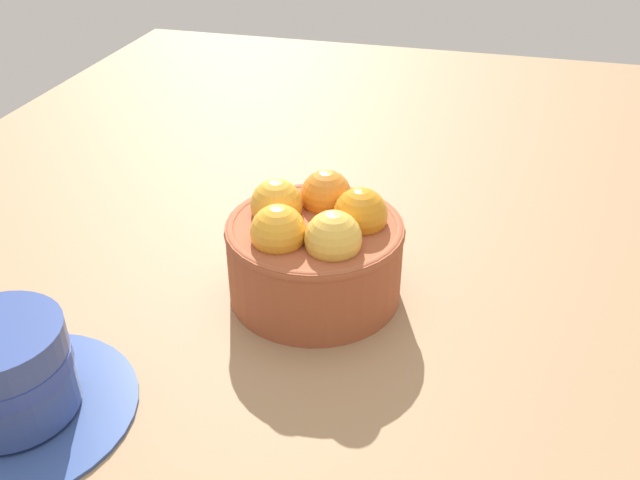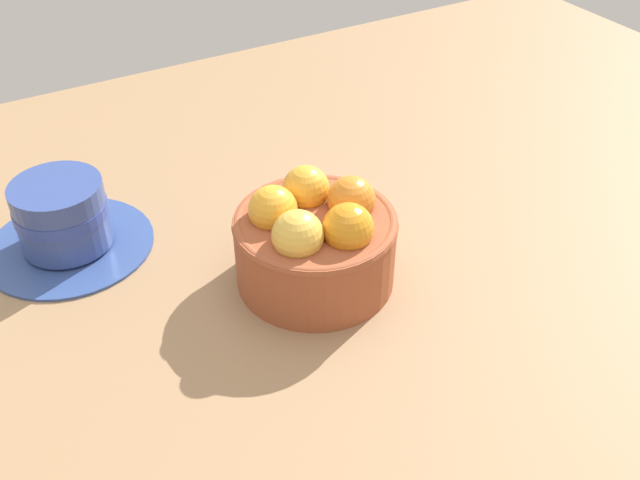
# 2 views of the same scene
# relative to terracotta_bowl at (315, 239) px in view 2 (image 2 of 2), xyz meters

# --- Properties ---
(ground_plane) EXTENTS (1.46, 1.01, 0.04)m
(ground_plane) POSITION_rel_terracotta_bowl_xyz_m (-0.00, -0.00, -0.06)
(ground_plane) COLOR #997551
(terracotta_bowl) EXTENTS (0.15, 0.15, 0.10)m
(terracotta_bowl) POSITION_rel_terracotta_bowl_xyz_m (0.00, 0.00, 0.00)
(terracotta_bowl) COLOR #9E4C2D
(terracotta_bowl) RESTS_ON ground_plane
(coffee_cup) EXTENTS (0.16, 0.16, 0.07)m
(coffee_cup) POSITION_rel_terracotta_bowl_xyz_m (0.18, -0.16, -0.01)
(coffee_cup) COLOR #324B8B
(coffee_cup) RESTS_ON ground_plane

